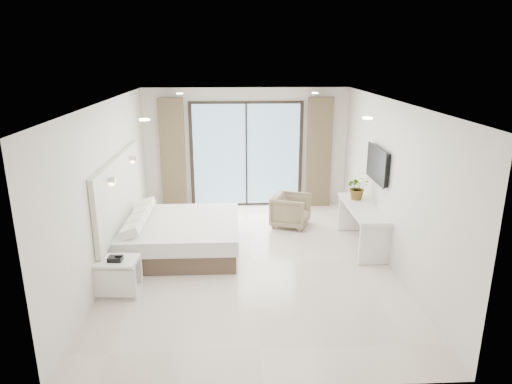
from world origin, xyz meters
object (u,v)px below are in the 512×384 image
bed (179,236)px  console_desk (363,217)px  nightstand (118,276)px  armchair (291,209)px

bed → console_desk: bearing=1.5°
bed → console_desk: console_desk is taller
bed → nightstand: (-0.73, -1.45, -0.03)m
console_desk → bed: bearing=-178.5°
bed → armchair: (2.14, 1.19, 0.06)m
console_desk → armchair: bearing=136.8°
bed → armchair: 2.45m
nightstand → armchair: bearing=46.2°
bed → armchair: bearing=29.0°
nightstand → armchair: (2.87, 2.64, 0.09)m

